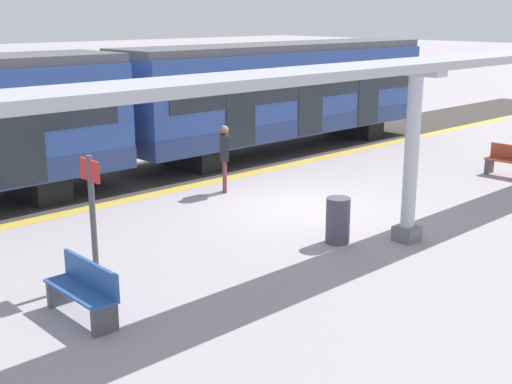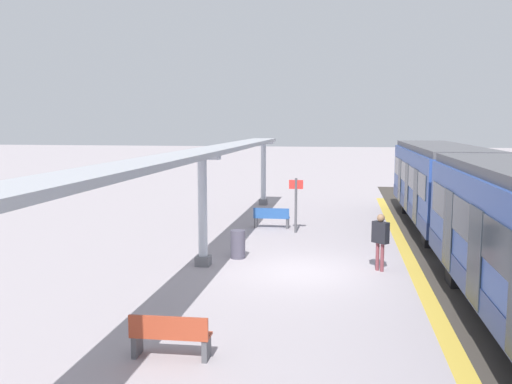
# 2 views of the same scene
# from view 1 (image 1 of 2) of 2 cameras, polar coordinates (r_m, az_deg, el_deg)

# --- Properties ---
(ground_plane) EXTENTS (176.00, 176.00, 0.00)m
(ground_plane) POSITION_cam_1_polar(r_m,az_deg,el_deg) (15.70, 3.95, -1.28)
(ground_plane) COLOR #9D9499
(tactile_edge_strip) EXTENTS (0.43, 33.77, 0.01)m
(tactile_edge_strip) POSITION_cam_1_polar(r_m,az_deg,el_deg) (18.03, -3.78, 0.90)
(tactile_edge_strip) COLOR gold
(tactile_edge_strip) RESTS_ON ground
(trackbed) EXTENTS (3.20, 45.77, 0.01)m
(trackbed) POSITION_cam_1_polar(r_m,az_deg,el_deg) (19.43, -7.18, 1.85)
(trackbed) COLOR #38332D
(trackbed) RESTS_ON ground
(train_far_carriage) EXTENTS (2.65, 11.83, 3.48)m
(train_far_carriage) POSITION_cam_1_polar(r_m,az_deg,el_deg) (21.98, 2.17, 8.33)
(train_far_carriage) COLOR #2D4A96
(train_far_carriage) RESTS_ON ground
(canopy_pillar_second) EXTENTS (1.10, 0.44, 3.41)m
(canopy_pillar_second) POSITION_cam_1_polar(r_m,az_deg,el_deg) (13.26, 13.19, 2.99)
(canopy_pillar_second) COLOR slate
(canopy_pillar_second) RESTS_ON ground
(canopy_beam) EXTENTS (1.20, 27.12, 0.16)m
(canopy_beam) POSITION_cam_1_polar(r_m,az_deg,el_deg) (13.14, 14.02, 10.59)
(canopy_beam) COLOR #A8AAB2
(canopy_beam) RESTS_ON canopy_pillar_nearest
(bench_mid_platform) EXTENTS (1.50, 0.44, 0.86)m
(bench_mid_platform) POSITION_cam_1_polar(r_m,az_deg,el_deg) (10.32, -14.51, -8.10)
(bench_mid_platform) COLOR #28539A
(bench_mid_platform) RESTS_ON ground
(trash_bin) EXTENTS (0.48, 0.48, 0.92)m
(trash_bin) POSITION_cam_1_polar(r_m,az_deg,el_deg) (13.23, 7.04, -2.43)
(trash_bin) COLOR #494554
(trash_bin) RESTS_ON ground
(platform_info_sign) EXTENTS (0.56, 0.10, 2.20)m
(platform_info_sign) POSITION_cam_1_polar(r_m,az_deg,el_deg) (11.29, -13.88, -1.25)
(platform_info_sign) COLOR #4C4C51
(platform_info_sign) RESTS_ON ground
(passenger_waiting_near_edge) EXTENTS (0.52, 0.49, 1.72)m
(passenger_waiting_near_edge) POSITION_cam_1_polar(r_m,az_deg,el_deg) (16.74, -2.73, 3.56)
(passenger_waiting_near_edge) COLOR brown
(passenger_waiting_near_edge) RESTS_ON ground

